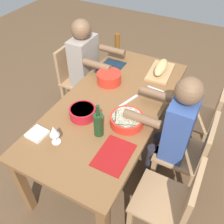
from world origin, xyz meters
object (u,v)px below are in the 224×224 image
at_px(cutting_board, 160,72).
at_px(napkin_stack, 37,134).
at_px(wine_glass, 54,132).
at_px(diner_far_center, 174,128).
at_px(serving_bowl_fruit, 83,112).
at_px(serving_bowl_salad, 109,77).
at_px(diner_near_left, 87,64).
at_px(chair_far_left, 203,116).
at_px(beer_bottle, 117,43).
at_px(bread_loaf, 161,67).
at_px(serving_bowl_pasta, 127,120).
at_px(chair_far_center, 190,152).
at_px(dining_table, 112,110).
at_px(chair_far_right, 173,202).
at_px(wine_bottle, 98,124).
at_px(chair_near_left, 75,76).

height_order(cutting_board, napkin_stack, napkin_stack).
bearing_deg(wine_glass, diner_far_center, 128.96).
relative_size(diner_far_center, serving_bowl_fruit, 5.47).
bearing_deg(serving_bowl_salad, diner_near_left, -120.87).
xyz_separation_m(chair_far_left, beer_bottle, (-0.34, -1.13, 0.37)).
height_order(chair_far_left, bread_loaf, same).
xyz_separation_m(serving_bowl_pasta, beer_bottle, (-1.02, -0.60, 0.07)).
xyz_separation_m(diner_far_center, napkin_stack, (0.61, -0.92, 0.05)).
bearing_deg(chair_far_center, dining_table, -90.00).
height_order(cutting_board, wine_glass, wine_glass).
distance_m(serving_bowl_fruit, bread_loaf, 0.99).
bearing_deg(chair_far_right, serving_bowl_salad, -129.67).
bearing_deg(wine_bottle, diner_far_center, 127.20).
distance_m(dining_table, napkin_stack, 0.70).
relative_size(chair_far_left, chair_far_center, 1.00).
height_order(serving_bowl_salad, wine_glass, wine_glass).
bearing_deg(chair_far_left, napkin_stack, -44.54).
xyz_separation_m(dining_table, diner_far_center, (-0.00, 0.58, 0.04)).
distance_m(dining_table, wine_glass, 0.65).
height_order(wine_glass, napkin_stack, wine_glass).
distance_m(bread_loaf, napkin_stack, 1.39).
height_order(beer_bottle, wine_glass, beer_bottle).
height_order(diner_near_left, serving_bowl_fruit, diner_near_left).
distance_m(diner_far_center, napkin_stack, 1.10).
bearing_deg(chair_near_left, serving_bowl_salad, 67.60).
bearing_deg(wine_glass, serving_bowl_salad, -179.54).
height_order(serving_bowl_fruit, beer_bottle, beer_bottle).
height_order(wine_bottle, wine_glass, wine_bottle).
xyz_separation_m(chair_far_center, beer_bottle, (-0.85, -1.13, 0.37)).
height_order(chair_far_center, chair_near_left, same).
distance_m(serving_bowl_salad, bread_loaf, 0.56).
height_order(chair_far_center, serving_bowl_salad, chair_far_center).
xyz_separation_m(chair_near_left, beer_bottle, (-0.34, 0.39, 0.37)).
relative_size(chair_far_center, beer_bottle, 3.86).
xyz_separation_m(wine_glass, napkin_stack, (0.01, -0.17, -0.10)).
height_order(chair_far_left, napkin_stack, chair_far_left).
height_order(chair_far_center, napkin_stack, chair_far_center).
relative_size(diner_far_center, chair_near_left, 1.41).
relative_size(chair_far_center, diner_far_center, 0.71).
bearing_deg(serving_bowl_fruit, napkin_stack, -30.50).
height_order(serving_bowl_salad, wine_bottle, wine_bottle).
distance_m(chair_far_center, chair_near_left, 1.61).
bearing_deg(chair_far_right, dining_table, -123.72).
height_order(dining_table, serving_bowl_fruit, serving_bowl_fruit).
bearing_deg(bread_loaf, wine_glass, -16.89).
relative_size(bread_loaf, wine_bottle, 1.10).
bearing_deg(serving_bowl_pasta, dining_table, -127.74).
bearing_deg(diner_far_center, serving_bowl_fruit, -69.49).
height_order(dining_table, wine_glass, wine_glass).
xyz_separation_m(chair_far_left, chair_far_center, (0.51, 0.00, 0.00)).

